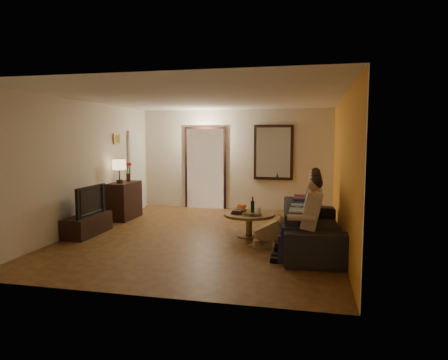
% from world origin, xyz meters
% --- Properties ---
extents(floor, '(5.00, 6.00, 0.01)m').
position_xyz_m(floor, '(0.00, 0.00, 0.00)').
color(floor, '#482913').
rests_on(floor, ground).
extents(ceiling, '(5.00, 6.00, 0.01)m').
position_xyz_m(ceiling, '(0.00, 0.00, 2.60)').
color(ceiling, white).
rests_on(ceiling, back_wall).
extents(back_wall, '(5.00, 0.02, 2.60)m').
position_xyz_m(back_wall, '(0.00, 3.00, 1.30)').
color(back_wall, beige).
rests_on(back_wall, floor).
extents(front_wall, '(5.00, 0.02, 2.60)m').
position_xyz_m(front_wall, '(0.00, -3.00, 1.30)').
color(front_wall, beige).
rests_on(front_wall, floor).
extents(left_wall, '(0.02, 6.00, 2.60)m').
position_xyz_m(left_wall, '(-2.50, 0.00, 1.30)').
color(left_wall, beige).
rests_on(left_wall, floor).
extents(right_wall, '(0.02, 6.00, 2.60)m').
position_xyz_m(right_wall, '(2.50, 0.00, 1.30)').
color(right_wall, beige).
rests_on(right_wall, floor).
extents(orange_accent, '(0.01, 6.00, 2.60)m').
position_xyz_m(orange_accent, '(2.49, 0.00, 1.30)').
color(orange_accent, orange).
rests_on(orange_accent, right_wall).
extents(kitchen_doorway, '(1.00, 0.06, 2.10)m').
position_xyz_m(kitchen_doorway, '(-0.80, 2.98, 1.05)').
color(kitchen_doorway, '#FFE0A5').
rests_on(kitchen_doorway, floor).
extents(door_trim, '(1.12, 0.04, 2.22)m').
position_xyz_m(door_trim, '(-0.80, 2.97, 1.05)').
color(door_trim, black).
rests_on(door_trim, floor).
extents(fridge_glimpse, '(0.45, 0.03, 1.70)m').
position_xyz_m(fridge_glimpse, '(-0.55, 2.98, 0.90)').
color(fridge_glimpse, silver).
rests_on(fridge_glimpse, floor).
extents(mirror_frame, '(1.00, 0.05, 1.40)m').
position_xyz_m(mirror_frame, '(1.00, 2.96, 1.50)').
color(mirror_frame, black).
rests_on(mirror_frame, back_wall).
extents(mirror_glass, '(0.86, 0.02, 1.26)m').
position_xyz_m(mirror_glass, '(1.00, 2.93, 1.50)').
color(mirror_glass, white).
rests_on(mirror_glass, back_wall).
extents(white_door, '(0.06, 0.85, 2.04)m').
position_xyz_m(white_door, '(-2.46, 2.30, 1.02)').
color(white_door, white).
rests_on(white_door, floor).
extents(framed_art, '(0.03, 0.28, 0.24)m').
position_xyz_m(framed_art, '(-2.47, 1.30, 1.85)').
color(framed_art, '#B28C33').
rests_on(framed_art, left_wall).
extents(art_canvas, '(0.01, 0.22, 0.18)m').
position_xyz_m(art_canvas, '(-2.46, 1.30, 1.85)').
color(art_canvas, brown).
rests_on(art_canvas, left_wall).
extents(dresser, '(0.45, 0.96, 0.85)m').
position_xyz_m(dresser, '(-2.25, 1.17, 0.42)').
color(dresser, black).
rests_on(dresser, floor).
extents(table_lamp, '(0.30, 0.30, 0.54)m').
position_xyz_m(table_lamp, '(-2.25, 0.95, 1.12)').
color(table_lamp, beige).
rests_on(table_lamp, dresser).
extents(flower_vase, '(0.14, 0.14, 0.44)m').
position_xyz_m(flower_vase, '(-2.25, 1.39, 1.07)').
color(flower_vase, '#B01214').
rests_on(flower_vase, dresser).
extents(tv_stand, '(0.45, 1.14, 0.38)m').
position_xyz_m(tv_stand, '(-2.25, -0.41, 0.19)').
color(tv_stand, black).
rests_on(tv_stand, floor).
extents(tv, '(1.00, 0.13, 0.57)m').
position_xyz_m(tv, '(-2.25, -0.41, 0.67)').
color(tv, black).
rests_on(tv, tv_stand).
extents(sofa, '(2.61, 1.17, 0.74)m').
position_xyz_m(sofa, '(2.01, -0.39, 0.37)').
color(sofa, black).
rests_on(sofa, floor).
extents(person_a, '(0.60, 0.40, 1.20)m').
position_xyz_m(person_a, '(1.91, -1.29, 0.60)').
color(person_a, tan).
rests_on(person_a, sofa).
extents(person_b, '(0.60, 0.40, 1.20)m').
position_xyz_m(person_b, '(1.91, -0.69, 0.60)').
color(person_b, tan).
rests_on(person_b, sofa).
extents(person_c, '(0.60, 0.40, 1.20)m').
position_xyz_m(person_c, '(1.91, -0.09, 0.60)').
color(person_c, tan).
rests_on(person_c, sofa).
extents(person_d, '(0.60, 0.40, 1.20)m').
position_xyz_m(person_d, '(1.91, 0.51, 0.60)').
color(person_d, tan).
rests_on(person_d, sofa).
extents(dog, '(0.61, 0.40, 0.56)m').
position_xyz_m(dog, '(1.27, -0.56, 0.28)').
color(dog, olive).
rests_on(dog, floor).
extents(coffee_table, '(1.16, 1.16, 0.45)m').
position_xyz_m(coffee_table, '(0.83, 0.10, 0.23)').
color(coffee_table, brown).
rests_on(coffee_table, floor).
extents(bowl, '(0.26, 0.26, 0.06)m').
position_xyz_m(bowl, '(0.65, 0.32, 0.48)').
color(bowl, white).
rests_on(bowl, coffee_table).
extents(oranges, '(0.20, 0.20, 0.08)m').
position_xyz_m(oranges, '(0.65, 0.32, 0.55)').
color(oranges, '#EE4B14').
rests_on(oranges, bowl).
extents(wine_bottle, '(0.07, 0.07, 0.31)m').
position_xyz_m(wine_bottle, '(0.88, 0.20, 0.60)').
color(wine_bottle, black).
rests_on(wine_bottle, coffee_table).
extents(wine_glass, '(0.06, 0.06, 0.10)m').
position_xyz_m(wine_glass, '(1.01, 0.15, 0.50)').
color(wine_glass, silver).
rests_on(wine_glass, coffee_table).
extents(book_stack, '(0.20, 0.15, 0.07)m').
position_xyz_m(book_stack, '(0.61, 0.00, 0.48)').
color(book_stack, black).
rests_on(book_stack, coffee_table).
extents(laptop, '(0.34, 0.24, 0.03)m').
position_xyz_m(laptop, '(0.93, -0.18, 0.46)').
color(laptop, black).
rests_on(laptop, coffee_table).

